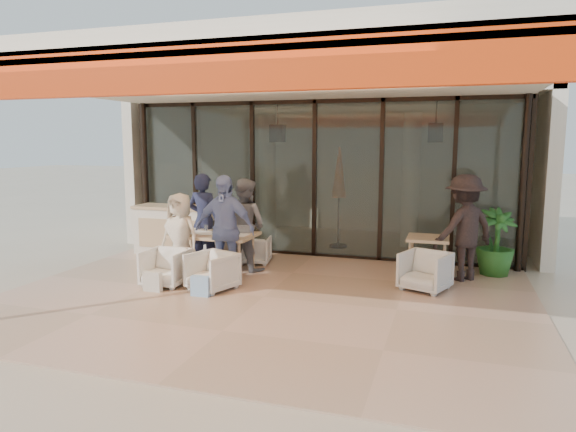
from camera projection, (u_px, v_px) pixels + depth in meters
name	position (u px, v px, depth m)	size (l,w,h in m)	color
ground	(264.00, 298.00, 7.84)	(70.00, 70.00, 0.00)	#C6B293
terrace_floor	(264.00, 298.00, 7.84)	(8.00, 6.00, 0.01)	tan
terrace_structure	(256.00, 78.00, 7.12)	(8.00, 6.00, 3.40)	silver
glass_storefront	(315.00, 180.00, 10.44)	(8.08, 0.10, 3.20)	#9EADA3
interior_block	(339.00, 147.00, 12.52)	(9.05, 3.62, 3.52)	silver
host_counter	(178.00, 230.00, 10.75)	(1.85, 0.65, 1.04)	silver
dining_table	(214.00, 237.00, 9.17)	(1.50, 0.90, 0.93)	tan
chair_far_left	(216.00, 244.00, 10.24)	(0.67, 0.63, 0.69)	silver
chair_far_right	(255.00, 249.00, 9.99)	(0.58, 0.54, 0.59)	silver
chair_near_left	(166.00, 266.00, 8.45)	(0.66, 0.62, 0.68)	silver
chair_near_right	(212.00, 270.00, 8.19)	(0.66, 0.62, 0.68)	silver
diner_navy	(204.00, 220.00, 9.69)	(0.65, 0.43, 1.79)	#181C36
diner_grey	(245.00, 225.00, 9.44)	(0.83, 0.65, 1.71)	slate
diner_cream	(180.00, 236.00, 8.86)	(0.73, 0.48, 1.50)	beige
diner_periwinkle	(224.00, 229.00, 8.58)	(1.07, 0.45, 1.83)	#7888C8
tote_bag_cream	(153.00, 282.00, 8.09)	(0.30, 0.10, 0.34)	silver
tote_bag_blue	(201.00, 287.00, 7.84)	(0.30, 0.10, 0.34)	#99BFD8
side_table	(428.00, 243.00, 8.84)	(0.70, 0.70, 0.74)	tan
side_chair	(425.00, 269.00, 8.17)	(0.68, 0.64, 0.70)	silver
standing_woman	(464.00, 228.00, 8.69)	(1.18, 0.68, 1.83)	black
potted_palm	(496.00, 243.00, 9.06)	(0.68, 0.68, 1.21)	#1E5919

